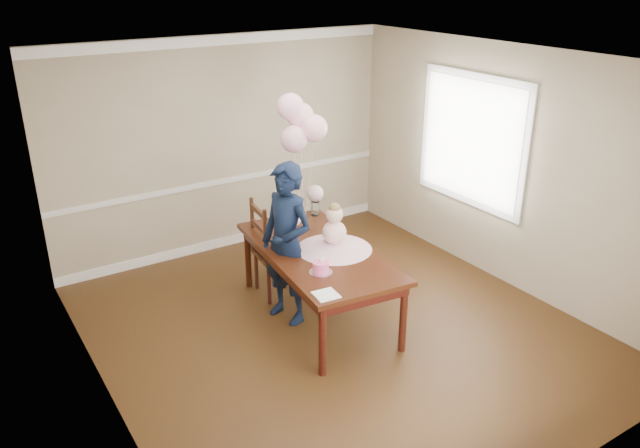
# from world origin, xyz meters

# --- Properties ---
(floor) EXTENTS (4.50, 5.00, 0.00)m
(floor) POSITION_xyz_m (0.00, 0.00, 0.00)
(floor) COLOR black
(floor) RESTS_ON ground
(ceiling) EXTENTS (4.50, 5.00, 0.02)m
(ceiling) POSITION_xyz_m (0.00, 0.00, 2.70)
(ceiling) COLOR silver
(ceiling) RESTS_ON wall_back
(wall_back) EXTENTS (4.50, 0.02, 2.70)m
(wall_back) POSITION_xyz_m (0.00, 2.50, 1.35)
(wall_back) COLOR tan
(wall_back) RESTS_ON floor
(wall_front) EXTENTS (4.50, 0.02, 2.70)m
(wall_front) POSITION_xyz_m (0.00, -2.50, 1.35)
(wall_front) COLOR tan
(wall_front) RESTS_ON floor
(wall_left) EXTENTS (0.02, 5.00, 2.70)m
(wall_left) POSITION_xyz_m (-2.25, 0.00, 1.35)
(wall_left) COLOR tan
(wall_left) RESTS_ON floor
(wall_right) EXTENTS (0.02, 5.00, 2.70)m
(wall_right) POSITION_xyz_m (2.25, 0.00, 1.35)
(wall_right) COLOR tan
(wall_right) RESTS_ON floor
(chair_rail_trim) EXTENTS (4.50, 0.02, 0.07)m
(chair_rail_trim) POSITION_xyz_m (0.00, 2.49, 0.90)
(chair_rail_trim) COLOR silver
(chair_rail_trim) RESTS_ON wall_back
(crown_molding) EXTENTS (4.50, 0.02, 0.12)m
(crown_molding) POSITION_xyz_m (0.00, 2.49, 2.63)
(crown_molding) COLOR white
(crown_molding) RESTS_ON wall_back
(baseboard_trim) EXTENTS (4.50, 0.02, 0.12)m
(baseboard_trim) POSITION_xyz_m (0.00, 2.49, 0.06)
(baseboard_trim) COLOR white
(baseboard_trim) RESTS_ON floor
(window_frame) EXTENTS (0.02, 1.66, 1.56)m
(window_frame) POSITION_xyz_m (2.23, 0.50, 1.55)
(window_frame) COLOR silver
(window_frame) RESTS_ON wall_right
(window_blinds) EXTENTS (0.01, 1.50, 1.40)m
(window_blinds) POSITION_xyz_m (2.21, 0.50, 1.55)
(window_blinds) COLOR silver
(window_blinds) RESTS_ON wall_right
(dining_table_top) EXTENTS (1.24, 2.15, 0.05)m
(dining_table_top) POSITION_xyz_m (-0.01, 0.34, 0.74)
(dining_table_top) COLOR black
(dining_table_top) RESTS_ON table_leg_fl
(table_apron) EXTENTS (1.13, 2.03, 0.10)m
(table_apron) POSITION_xyz_m (-0.01, 0.34, 0.67)
(table_apron) COLOR black
(table_apron) RESTS_ON table_leg_fl
(table_leg_fl) EXTENTS (0.08, 0.08, 0.72)m
(table_leg_fl) POSITION_xyz_m (-0.54, -0.55, 0.36)
(table_leg_fl) COLOR black
(table_leg_fl) RESTS_ON floor
(table_leg_fr) EXTENTS (0.08, 0.08, 0.72)m
(table_leg_fr) POSITION_xyz_m (0.32, -0.64, 0.36)
(table_leg_fr) COLOR black
(table_leg_fr) RESTS_ON floor
(table_leg_bl) EXTENTS (0.08, 0.08, 0.72)m
(table_leg_bl) POSITION_xyz_m (-0.33, 1.32, 0.36)
(table_leg_bl) COLOR black
(table_leg_bl) RESTS_ON floor
(table_leg_br) EXTENTS (0.08, 0.08, 0.72)m
(table_leg_br) POSITION_xyz_m (0.52, 1.23, 0.36)
(table_leg_br) COLOR black
(table_leg_br) RESTS_ON floor
(baby_skirt) EXTENTS (0.86, 0.86, 0.10)m
(baby_skirt) POSITION_xyz_m (0.14, 0.27, 0.82)
(baby_skirt) COLOR #DEA3B7
(baby_skirt) RESTS_ON dining_table_top
(baby_torso) EXTENTS (0.25, 0.25, 0.25)m
(baby_torso) POSITION_xyz_m (0.14, 0.27, 0.95)
(baby_torso) COLOR #FFA1BF
(baby_torso) RESTS_ON baby_skirt
(baby_head) EXTENTS (0.17, 0.17, 0.17)m
(baby_head) POSITION_xyz_m (0.14, 0.27, 1.15)
(baby_head) COLOR beige
(baby_head) RESTS_ON baby_torso
(baby_hair) EXTENTS (0.12, 0.12, 0.12)m
(baby_hair) POSITION_xyz_m (0.14, 0.27, 1.21)
(baby_hair) COLOR brown
(baby_hair) RESTS_ON baby_head
(cake_platter) EXTENTS (0.25, 0.25, 0.01)m
(cake_platter) POSITION_xyz_m (-0.26, -0.10, 0.77)
(cake_platter) COLOR #BABABE
(cake_platter) RESTS_ON dining_table_top
(birthday_cake) EXTENTS (0.17, 0.17, 0.10)m
(birthday_cake) POSITION_xyz_m (-0.26, -0.10, 0.83)
(birthday_cake) COLOR #F84E92
(birthday_cake) RESTS_ON cake_platter
(cake_flower_a) EXTENTS (0.03, 0.03, 0.03)m
(cake_flower_a) POSITION_xyz_m (-0.26, -0.10, 0.89)
(cake_flower_a) COLOR silver
(cake_flower_a) RESTS_ON birthday_cake
(cake_flower_b) EXTENTS (0.03, 0.03, 0.03)m
(cake_flower_b) POSITION_xyz_m (-0.23, -0.08, 0.89)
(cake_flower_b) COLOR white
(cake_flower_b) RESTS_ON birthday_cake
(rose_vase_near) EXTENTS (0.11, 0.11, 0.16)m
(rose_vase_near) POSITION_xyz_m (-0.13, 0.66, 0.85)
(rose_vase_near) COLOR white
(rose_vase_near) RESTS_ON dining_table_top
(roses_near) EXTENTS (0.19, 0.19, 0.19)m
(roses_near) POSITION_xyz_m (-0.13, 0.66, 1.03)
(roses_near) COLOR silver
(roses_near) RESTS_ON rose_vase_near
(rose_vase_far) EXTENTS (0.11, 0.11, 0.16)m
(rose_vase_far) POSITION_xyz_m (0.47, 1.16, 0.85)
(rose_vase_far) COLOR white
(rose_vase_far) RESTS_ON dining_table_top
(roses_far) EXTENTS (0.19, 0.19, 0.19)m
(roses_far) POSITION_xyz_m (0.47, 1.16, 1.03)
(roses_far) COLOR beige
(roses_far) RESTS_ON rose_vase_far
(napkin) EXTENTS (0.23, 0.23, 0.01)m
(napkin) POSITION_xyz_m (-0.46, -0.49, 0.77)
(napkin) COLOR white
(napkin) RESTS_ON dining_table_top
(balloon_weight) EXTENTS (0.05, 0.05, 0.02)m
(balloon_weight) POSITION_xyz_m (0.15, 0.89, 0.78)
(balloon_weight) COLOR #BCBDC1
(balloon_weight) RESTS_ON dining_table_top
(balloon_a) EXTENTS (0.29, 0.29, 0.29)m
(balloon_a) POSITION_xyz_m (0.05, 0.90, 1.79)
(balloon_a) COLOR #E8A4C0
(balloon_a) RESTS_ON balloon_ribbon_a
(balloon_b) EXTENTS (0.29, 0.29, 0.29)m
(balloon_b) POSITION_xyz_m (0.25, 0.83, 1.89)
(balloon_b) COLOR #FFB4C4
(balloon_b) RESTS_ON balloon_ribbon_b
(balloon_c) EXTENTS (0.29, 0.29, 0.29)m
(balloon_c) POSITION_xyz_m (0.19, 0.99, 2.00)
(balloon_c) COLOR #FFB4C7
(balloon_c) RESTS_ON balloon_ribbon_c
(balloon_d) EXTENTS (0.29, 0.29, 0.29)m
(balloon_d) POSITION_xyz_m (0.09, 1.02, 2.10)
(balloon_d) COLOR #FDB3D4
(balloon_d) RESTS_ON balloon_ribbon_d
(balloon_ribbon_a) EXTENTS (0.09, 0.01, 0.86)m
(balloon_ribbon_a) POSITION_xyz_m (0.10, 0.89, 1.21)
(balloon_ribbon_a) COLOR white
(balloon_ribbon_a) RESTS_ON balloon_weight
(balloon_ribbon_b) EXTENTS (0.10, 0.07, 0.96)m
(balloon_ribbon_b) POSITION_xyz_m (0.20, 0.86, 1.26)
(balloon_ribbon_b) COLOR silver
(balloon_ribbon_b) RESTS_ON balloon_weight
(balloon_ribbon_c) EXTENTS (0.03, 0.09, 1.06)m
(balloon_ribbon_c) POSITION_xyz_m (0.17, 0.94, 1.31)
(balloon_ribbon_c) COLOR white
(balloon_ribbon_c) RESTS_ON balloon_weight
(balloon_ribbon_d) EXTENTS (0.07, 0.11, 1.16)m
(balloon_ribbon_d) POSITION_xyz_m (0.12, 0.95, 1.36)
(balloon_ribbon_d) COLOR silver
(balloon_ribbon_d) RESTS_ON balloon_weight
(dining_chair_seat) EXTENTS (0.53, 0.53, 0.05)m
(dining_chair_seat) POSITION_xyz_m (-0.11, 1.01, 0.49)
(dining_chair_seat) COLOR #3B1C10
(dining_chair_seat) RESTS_ON chair_leg_fl
(chair_leg_fl) EXTENTS (0.05, 0.05, 0.47)m
(chair_leg_fl) POSITION_xyz_m (-0.33, 0.84, 0.24)
(chair_leg_fl) COLOR #37130F
(chair_leg_fl) RESTS_ON floor
(chair_leg_fr) EXTENTS (0.05, 0.05, 0.47)m
(chair_leg_fr) POSITION_xyz_m (0.06, 0.79, 0.24)
(chair_leg_fr) COLOR black
(chair_leg_fr) RESTS_ON floor
(chair_leg_bl) EXTENTS (0.05, 0.05, 0.47)m
(chair_leg_bl) POSITION_xyz_m (-0.28, 1.23, 0.24)
(chair_leg_bl) COLOR #37170F
(chair_leg_bl) RESTS_ON floor
(chair_leg_br) EXTENTS (0.05, 0.05, 0.47)m
(chair_leg_br) POSITION_xyz_m (0.11, 1.18, 0.24)
(chair_leg_br) COLOR #321B0D
(chair_leg_br) RESTS_ON floor
(chair_back_post_l) EXTENTS (0.05, 0.05, 0.61)m
(chair_back_post_l) POSITION_xyz_m (-0.35, 0.84, 0.81)
(chair_back_post_l) COLOR #33180E
(chair_back_post_l) RESTS_ON dining_chair_seat
(chair_back_post_r) EXTENTS (0.05, 0.05, 0.61)m
(chair_back_post_r) POSITION_xyz_m (-0.30, 1.23, 0.81)
(chair_back_post_r) COLOR #351D0E
(chair_back_post_r) RESTS_ON dining_chair_seat
(chair_slat_low) EXTENTS (0.08, 0.44, 0.05)m
(chair_slat_low) POSITION_xyz_m (-0.33, 1.03, 0.68)
(chair_slat_low) COLOR #34110E
(chair_slat_low) RESTS_ON dining_chair_seat
(chair_slat_mid) EXTENTS (0.08, 0.44, 0.05)m
(chair_slat_mid) POSITION_xyz_m (-0.33, 1.03, 0.85)
(chair_slat_mid) COLOR #35190E
(chair_slat_mid) RESTS_ON dining_chair_seat
(chair_slat_top) EXTENTS (0.08, 0.44, 0.05)m
(chair_slat_top) POSITION_xyz_m (-0.33, 1.03, 1.03)
(chair_slat_top) COLOR #341A0E
(chair_slat_top) RESTS_ON dining_chair_seat
(woman) EXTENTS (0.57, 0.71, 1.70)m
(woman) POSITION_xyz_m (-0.30, 0.48, 0.85)
(woman) COLOR black
(woman) RESTS_ON floor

